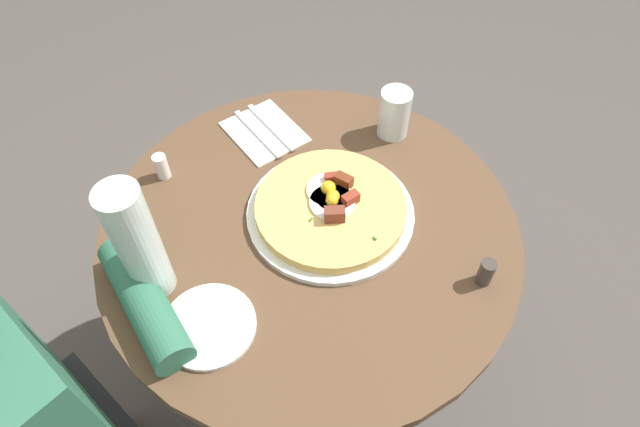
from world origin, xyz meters
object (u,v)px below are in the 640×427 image
breakfast_pizza (331,206)px  fork (258,134)px  salt_shaker (162,166)px  water_bottle (138,243)px  dining_table (311,274)px  pepper_shaker (486,272)px  pizza_plate (330,213)px  water_glass (394,113)px  knife (271,127)px  bread_plate (209,326)px

breakfast_pizza → fork: (0.27, -0.06, -0.02)m
breakfast_pizza → salt_shaker: size_ratio=5.21×
water_bottle → dining_table: bearing=-112.1°
breakfast_pizza → pepper_shaker: breakfast_pizza is taller
fork → salt_shaker: bearing=-93.7°
pizza_plate → salt_shaker: (0.33, 0.16, 0.02)m
breakfast_pizza → dining_table: bearing=75.4°
breakfast_pizza → fork: 0.27m
dining_table → water_glass: bearing=-82.5°
knife → water_glass: bearing=51.5°
water_glass → salt_shaker: size_ratio=1.96×
pepper_shaker → breakfast_pizza: bearing=13.0°
pizza_plate → bread_plate: 0.32m
water_glass → pepper_shaker: 0.41m
dining_table → pepper_shaker: 0.40m
dining_table → knife: (0.25, -0.14, 0.19)m
bread_plate → fork: bread_plate is taller
water_glass → water_bottle: (0.07, 0.60, 0.07)m
breakfast_pizza → knife: 0.28m
salt_shaker → pepper_shaker: size_ratio=1.01×
pizza_plate → salt_shaker: 0.36m
water_glass → pepper_shaker: size_ratio=1.97×
bread_plate → knife: (0.27, -0.41, 0.00)m
dining_table → pizza_plate: pizza_plate is taller
water_bottle → salt_shaker: 0.28m
bread_plate → water_bottle: (0.14, 0.01, 0.12)m
fork → salt_shaker: size_ratio=3.18×
bread_plate → water_glass: size_ratio=1.45×
water_glass → pizza_plate: bearing=101.5°
water_bottle → knife: bearing=-72.3°
knife → pepper_shaker: bearing=9.0°
breakfast_pizza → bread_plate: size_ratio=1.84×
breakfast_pizza → pizza_plate: bearing=111.0°
dining_table → water_glass: (0.04, -0.32, 0.23)m
bread_plate → salt_shaker: salt_shaker is taller
breakfast_pizza → knife: breakfast_pizza is taller
bread_plate → pepper_shaker: bearing=-126.9°
fork → knife: same height
knife → breakfast_pizza: bearing=-8.1°
dining_table → water_bottle: (0.11, 0.28, 0.31)m
knife → water_bottle: 0.46m
pepper_shaker → dining_table: bearing=20.5°
fork → water_bottle: water_bottle is taller
breakfast_pizza → fork: bearing=-11.9°
bread_plate → salt_shaker: 0.37m
pizza_plate → knife: (0.26, -0.09, 0.00)m
water_bottle → water_glass: bearing=-97.0°
dining_table → pizza_plate: size_ratio=2.49×
breakfast_pizza → salt_shaker: (0.33, 0.16, 0.00)m
dining_table → fork: fork is taller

